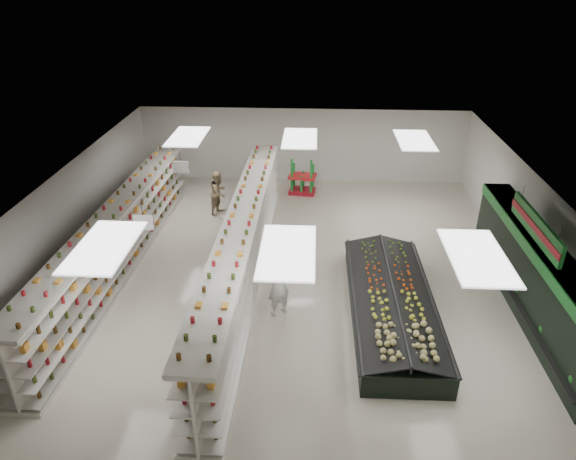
# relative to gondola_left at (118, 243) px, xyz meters

# --- Properties ---
(floor) EXTENTS (16.00, 16.00, 0.00)m
(floor) POSITION_rel_gondola_left_xyz_m (5.47, -0.07, -0.96)
(floor) COLOR beige
(floor) RESTS_ON ground
(ceiling) EXTENTS (14.00, 16.00, 0.02)m
(ceiling) POSITION_rel_gondola_left_xyz_m (5.47, -0.07, 2.24)
(ceiling) COLOR white
(ceiling) RESTS_ON wall_back
(wall_back) EXTENTS (14.00, 0.02, 3.20)m
(wall_back) POSITION_rel_gondola_left_xyz_m (5.47, 7.93, 0.64)
(wall_back) COLOR silver
(wall_back) RESTS_ON floor
(wall_left) EXTENTS (0.02, 16.00, 3.20)m
(wall_left) POSITION_rel_gondola_left_xyz_m (-1.53, -0.07, 0.64)
(wall_left) COLOR silver
(wall_left) RESTS_ON floor
(wall_right) EXTENTS (0.02, 16.00, 3.20)m
(wall_right) POSITION_rel_gondola_left_xyz_m (12.47, -0.07, 0.64)
(wall_right) COLOR silver
(wall_right) RESTS_ON floor
(produce_wall_case) EXTENTS (0.93, 8.00, 2.20)m
(produce_wall_case) POSITION_rel_gondola_left_xyz_m (12.00, -1.57, 0.28)
(produce_wall_case) COLOR black
(produce_wall_case) RESTS_ON floor
(aisle_sign_near) EXTENTS (0.52, 0.06, 0.75)m
(aisle_sign_near) POSITION_rel_gondola_left_xyz_m (1.67, -2.07, 1.79)
(aisle_sign_near) COLOR white
(aisle_sign_near) RESTS_ON ceiling
(aisle_sign_far) EXTENTS (0.52, 0.06, 0.75)m
(aisle_sign_far) POSITION_rel_gondola_left_xyz_m (1.67, 1.93, 1.79)
(aisle_sign_far) COLOR white
(aisle_sign_far) RESTS_ON ceiling
(hortifruti_banner) EXTENTS (0.12, 3.20, 0.95)m
(hortifruti_banner) POSITION_rel_gondola_left_xyz_m (11.72, -1.57, 1.69)
(hortifruti_banner) COLOR #1E732B
(hortifruti_banner) RESTS_ON ceiling
(gondola_left) EXTENTS (1.21, 12.04, 2.08)m
(gondola_left) POSITION_rel_gondola_left_xyz_m (0.00, 0.00, 0.00)
(gondola_left) COLOR silver
(gondola_left) RESTS_ON floor
(gondola_center) EXTENTS (1.11, 12.85, 2.23)m
(gondola_center) POSITION_rel_gondola_left_xyz_m (3.97, -0.51, 0.06)
(gondola_center) COLOR silver
(gondola_center) RESTS_ON floor
(produce_island) EXTENTS (2.29, 6.23, 0.93)m
(produce_island) POSITION_rel_gondola_left_xyz_m (8.20, -1.95, -0.53)
(produce_island) COLOR black
(produce_island) RESTS_ON floor
(soda_endcap) EXTENTS (1.20, 0.89, 1.43)m
(soda_endcap) POSITION_rel_gondola_left_xyz_m (5.52, 6.40, -0.26)
(soda_endcap) COLOR #AD1323
(soda_endcap) RESTS_ON floor
(shopper_main) EXTENTS (0.80, 0.76, 1.85)m
(shopper_main) POSITION_rel_gondola_left_xyz_m (5.11, -2.04, -0.03)
(shopper_main) COLOR white
(shopper_main) RESTS_ON floor
(shopper_background) EXTENTS (0.79, 0.96, 1.71)m
(shopper_background) POSITION_rel_gondola_left_xyz_m (2.38, 4.29, -0.10)
(shopper_background) COLOR #927C59
(shopper_background) RESTS_ON floor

